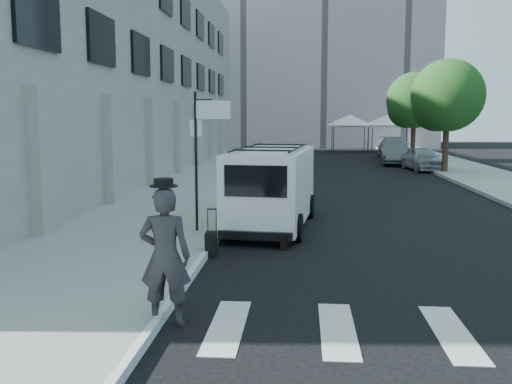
% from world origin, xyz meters
% --- Properties ---
extents(ground, '(120.00, 120.00, 0.00)m').
position_xyz_m(ground, '(0.00, 0.00, 0.00)').
color(ground, black).
rests_on(ground, ground).
extents(sidewalk_left, '(4.50, 48.00, 0.15)m').
position_xyz_m(sidewalk_left, '(-4.25, 16.00, 0.07)').
color(sidewalk_left, gray).
rests_on(sidewalk_left, ground).
extents(sidewalk_right, '(4.00, 56.00, 0.15)m').
position_xyz_m(sidewalk_right, '(9.00, 20.00, 0.07)').
color(sidewalk_right, gray).
rests_on(sidewalk_right, ground).
extents(building_left, '(10.00, 44.00, 12.00)m').
position_xyz_m(building_left, '(-11.50, 18.00, 6.00)').
color(building_left, gray).
rests_on(building_left, ground).
extents(building_far, '(22.00, 12.00, 25.00)m').
position_xyz_m(building_far, '(2.00, 50.00, 12.50)').
color(building_far, slate).
rests_on(building_far, ground).
extents(sign_pole, '(1.03, 0.07, 3.50)m').
position_xyz_m(sign_pole, '(-2.36, 3.20, 2.65)').
color(sign_pole, black).
rests_on(sign_pole, sidewalk_left).
extents(tree_near, '(3.80, 3.83, 6.03)m').
position_xyz_m(tree_near, '(7.50, 20.15, 3.97)').
color(tree_near, black).
rests_on(tree_near, ground).
extents(tree_far, '(3.80, 3.83, 6.03)m').
position_xyz_m(tree_far, '(7.50, 29.15, 3.97)').
color(tree_far, black).
rests_on(tree_far, ground).
extents(tent_left, '(4.00, 4.00, 3.20)m').
position_xyz_m(tent_left, '(4.00, 38.00, 2.71)').
color(tent_left, black).
rests_on(tent_left, ground).
extents(tent_right, '(4.00, 4.00, 3.20)m').
position_xyz_m(tent_right, '(7.20, 38.50, 2.71)').
color(tent_right, black).
rests_on(tent_right, ground).
extents(businessman, '(0.78, 0.54, 2.04)m').
position_xyz_m(businessman, '(-1.90, -3.00, 1.02)').
color(businessman, '#313133').
rests_on(businessman, ground).
extents(briefcase, '(0.18, 0.45, 0.34)m').
position_xyz_m(briefcase, '(-0.33, 2.00, 0.17)').
color(briefcase, black).
rests_on(briefcase, ground).
extents(suitcase, '(0.24, 0.38, 1.04)m').
position_xyz_m(suitcase, '(-1.90, 1.12, 0.28)').
color(suitcase, black).
rests_on(suitcase, ground).
extents(cargo_van, '(2.40, 5.75, 2.13)m').
position_xyz_m(cargo_van, '(-0.74, 4.69, 1.11)').
color(cargo_van, white).
rests_on(cargo_van, ground).
extents(parked_car_a, '(2.05, 4.13, 1.35)m').
position_xyz_m(parked_car_a, '(6.80, 21.82, 0.68)').
color(parked_car_a, '#A4A7AC').
rests_on(parked_car_a, ground).
extents(parked_car_b, '(2.03, 4.46, 1.42)m').
position_xyz_m(parked_car_b, '(5.88, 25.72, 0.71)').
color(parked_car_b, '#53555A').
rests_on(parked_car_b, ground).
extents(parked_car_c, '(2.50, 5.39, 1.53)m').
position_xyz_m(parked_car_c, '(6.80, 32.04, 0.76)').
color(parked_car_c, gray).
rests_on(parked_car_c, ground).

